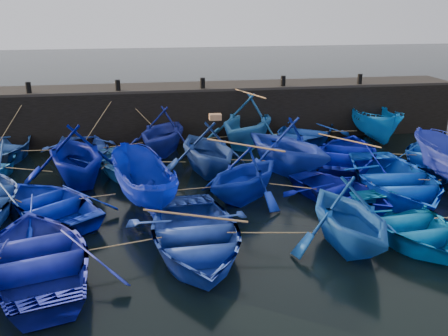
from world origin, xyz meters
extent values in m
plane|color=black|center=(0.00, 0.00, 0.00)|extent=(120.00, 120.00, 0.00)
cube|color=black|center=(0.00, 10.50, 1.25)|extent=(26.00, 2.50, 2.50)
cube|color=black|center=(0.00, 10.50, 2.56)|extent=(26.00, 2.50, 0.12)
cylinder|color=black|center=(-8.00, 9.60, 2.87)|extent=(0.24, 0.24, 0.50)
cylinder|color=black|center=(-4.00, 9.60, 2.87)|extent=(0.24, 0.24, 0.50)
cylinder|color=black|center=(0.00, 9.60, 2.87)|extent=(0.24, 0.24, 0.50)
cylinder|color=black|center=(4.00, 9.60, 2.87)|extent=(0.24, 0.24, 0.50)
cylinder|color=black|center=(8.00, 9.60, 2.87)|extent=(0.24, 0.24, 0.50)
imported|color=blue|center=(-5.58, 7.18, 0.49)|extent=(4.31, 5.36, 0.99)
imported|color=navy|center=(-2.08, 7.71, 1.07)|extent=(4.83, 5.13, 2.15)
imported|color=#2468B6|center=(1.93, 8.19, 1.28)|extent=(6.11, 6.33, 2.55)
imported|color=navy|center=(4.77, 8.32, 0.55)|extent=(6.16, 6.52, 1.10)
imported|color=#0B60B5|center=(8.34, 8.19, 0.93)|extent=(2.21, 4.93, 1.86)
imported|color=#000B81|center=(-5.47, 4.26, 1.20)|extent=(5.06, 5.49, 2.41)
imported|color=#2F70BF|center=(-3.52, 4.84, 0.48)|extent=(4.96, 5.60, 0.96)
imported|color=navy|center=(-0.42, 4.62, 1.11)|extent=(4.62, 5.03, 2.22)
imported|color=#102796|center=(2.75, 4.27, 1.18)|extent=(5.56, 5.81, 2.37)
imported|color=#000A94|center=(5.48, 4.62, 0.55)|extent=(5.93, 6.51, 1.11)
imported|color=blue|center=(9.15, 4.00, 0.53)|extent=(5.99, 6.34, 1.07)
imported|color=#041AB2|center=(-5.97, 1.33, 0.46)|extent=(5.23, 5.47, 0.92)
imported|color=#071BA5|center=(-3.02, 1.57, 0.88)|extent=(2.81, 4.82, 1.76)
imported|color=#051C91|center=(0.47, 1.70, 0.98)|extent=(4.94, 4.91, 1.97)
imported|color=#00077F|center=(3.73, 0.91, 0.43)|extent=(4.53, 5.02, 0.85)
imported|color=#0337D5|center=(5.88, 1.25, 0.60)|extent=(4.62, 6.13, 1.20)
imported|color=#141E9B|center=(-5.69, -2.40, 0.56)|extent=(5.12, 6.20, 1.12)
imported|color=#1D3A96|center=(-1.65, -1.88, 0.55)|extent=(3.93, 5.40, 1.10)
imported|color=#11499F|center=(2.62, -2.30, 1.04)|extent=(3.73, 4.22, 2.08)
imported|color=#066AC2|center=(4.59, -1.93, 0.49)|extent=(3.73, 4.96, 0.98)
cube|color=#9C6A44|center=(-0.12, 4.62, 2.34)|extent=(0.46, 0.34, 0.23)
cylinder|color=tan|center=(-7.48, 7.24, 0.55)|extent=(1.99, 0.15, 0.04)
cylinder|color=tan|center=(-3.83, 7.45, 0.55)|extent=(1.72, 0.56, 0.04)
cylinder|color=tan|center=(-0.07, 7.95, 0.55)|extent=(2.22, 0.52, 0.04)
cylinder|color=tan|center=(3.35, 8.25, 0.55)|extent=(1.04, 0.16, 0.04)
cylinder|color=tan|center=(6.56, 8.26, 0.55)|extent=(1.78, 0.16, 0.04)
cylinder|color=tan|center=(-7.37, 4.69, 0.55)|extent=(2.02, 0.89, 0.04)
cylinder|color=tan|center=(-4.49, 4.55, 0.55)|extent=(0.18, 0.59, 0.04)
cylinder|color=tan|center=(-1.97, 4.73, 0.55)|extent=(1.31, 0.26, 0.04)
cylinder|color=tan|center=(1.17, 4.45, 0.55)|extent=(1.38, 0.38, 0.04)
cylinder|color=tan|center=(4.11, 4.45, 0.55)|extent=(0.94, 0.38, 0.04)
cylinder|color=tan|center=(7.31, 4.31, 0.55)|extent=(1.89, 0.66, 0.04)
cylinder|color=tan|center=(-7.13, 1.62, 0.55)|extent=(0.54, 0.61, 0.04)
cylinder|color=tan|center=(-4.50, 1.45, 0.55)|extent=(1.16, 0.27, 0.04)
cylinder|color=tan|center=(-1.28, 1.64, 0.55)|extent=(1.70, 0.17, 0.04)
cylinder|color=tan|center=(2.10, 1.31, 0.55)|extent=(1.48, 0.82, 0.04)
cylinder|color=tan|center=(4.80, 1.08, 0.55)|extent=(0.37, 0.36, 0.04)
cylinder|color=tan|center=(7.15, 1.14, 0.55)|extent=(0.76, 0.25, 0.04)
cylinder|color=tan|center=(-3.67, -2.14, 0.55)|extent=(2.24, 0.55, 0.04)
cylinder|color=tan|center=(0.49, -2.09, 0.55)|extent=(2.48, 0.45, 0.04)
cylinder|color=tan|center=(3.61, -2.11, 0.55)|extent=(0.20, 0.38, 0.04)
cylinder|color=tan|center=(-8.69, 9.00, 1.58)|extent=(1.42, 1.05, 2.09)
cylinder|color=tan|center=(-4.79, 8.94, 1.58)|extent=(1.63, 1.16, 2.09)
cylinder|color=tan|center=(-3.04, 9.20, 1.58)|extent=(1.96, 0.63, 2.10)
cylinder|color=tan|center=(0.97, 9.45, 1.58)|extent=(1.96, 0.15, 2.09)
cylinder|color=tan|center=(4.39, 9.51, 1.58)|extent=(0.80, 0.05, 2.08)
cylinder|color=tan|center=(8.17, 9.45, 1.58)|extent=(0.39, 0.15, 2.08)
cylinder|color=#99724C|center=(1.93, 8.19, 2.58)|extent=(1.08, 2.84, 0.06)
cylinder|color=#99724C|center=(5.48, 4.62, 1.14)|extent=(1.77, 2.49, 0.06)
cylinder|color=#99724C|center=(0.47, 1.70, 2.00)|extent=(2.34, 1.97, 0.06)
cylinder|color=#99724C|center=(-1.65, -1.88, 1.13)|extent=(2.74, 1.32, 0.06)
camera|label=1|loc=(-2.85, -14.24, 6.71)|focal=40.00mm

